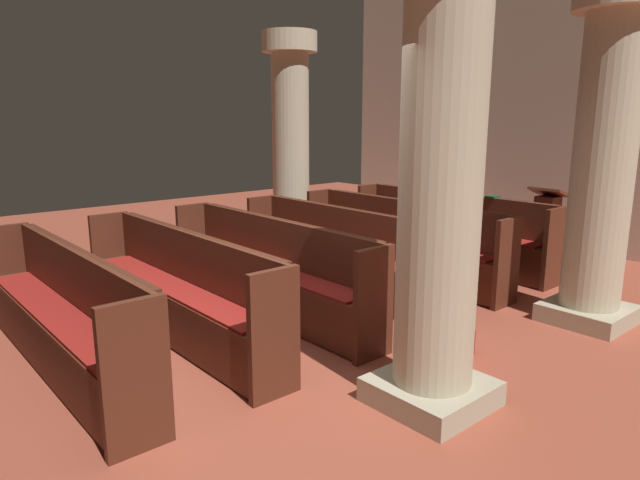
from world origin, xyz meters
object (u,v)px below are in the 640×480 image
pillar_far_side (291,139)px  pew_row_0 (449,227)px  kneeler_box_red (447,341)px  pillar_aisle_rear (441,168)px  pew_row_5 (60,308)px  pew_row_1 (399,238)px  pew_row_2 (340,250)px  lectern (545,231)px  pillar_aisle_side (605,152)px  pew_row_4 (177,284)px  hymn_book (493,197)px  pew_row_3 (268,265)px

pillar_far_side → pew_row_0: bearing=23.5°
pillar_far_side → kneeler_box_red: size_ratio=8.50×
pillar_aisle_rear → kneeler_box_red: size_ratio=8.50×
pew_row_5 → pillar_aisle_rear: size_ratio=0.96×
pew_row_1 → pew_row_2: (0.00, -1.05, 0.00)m
pillar_far_side → lectern: 4.04m
kneeler_box_red → pillar_aisle_rear: bearing=-60.2°
lectern → pew_row_1: bearing=-110.6°
pew_row_2 → pillar_aisle_side: 2.94m
pew_row_4 → kneeler_box_red: 2.53m
pew_row_5 → hymn_book: bearing=84.1°
pew_row_5 → kneeler_box_red: size_ratio=8.16×
pew_row_2 → pillar_aisle_side: (2.37, 1.26, 1.20)m
pillar_aisle_side → pillar_far_side: bearing=-177.9°
pew_row_3 → pillar_aisle_rear: (2.37, -0.25, 1.20)m
pew_row_4 → pillar_far_side: (-2.32, 3.18, 1.20)m
pew_row_0 → pew_row_3: 3.14m
lectern → hymn_book: lectern is taller
pew_row_2 → lectern: bearing=75.6°
pew_row_0 → pillar_far_side: pillar_far_side is taller
hymn_book → pew_row_3: bearing=-99.6°
pillar_far_side → pillar_aisle_rear: bearing=-27.0°
lectern → pew_row_3: bearing=-101.0°
pew_row_4 → pew_row_1: bearing=90.0°
pew_row_5 → pillar_aisle_rear: 3.23m
pillar_aisle_side → hymn_book: 2.20m
pew_row_1 → pew_row_2: same height
pew_row_4 → hymn_book: size_ratio=16.97×
pew_row_1 → pillar_far_side: 2.61m
pew_row_1 → pew_row_4: (0.00, -3.14, 0.00)m
pillar_aisle_rear → kneeler_box_red: 1.87m
pew_row_0 → lectern: bearing=54.5°
pew_row_2 → lectern: lectern is taller
pew_row_2 → hymn_book: bearing=76.2°
pillar_aisle_rear → hymn_book: size_ratio=17.67×
kneeler_box_red → pew_row_2: bearing=166.0°
pew_row_1 → lectern: 2.37m
lectern → kneeler_box_red: (1.06, -3.74, -0.34)m
pew_row_1 → pew_row_3: 2.09m
pew_row_2 → kneeler_box_red: pew_row_2 is taller
pew_row_1 → hymn_book: (0.56, 1.24, 0.48)m
pillar_aisle_side → lectern: bearing=127.4°
pew_row_0 → pew_row_4: bearing=-90.0°
pew_row_4 → pillar_far_side: pillar_far_side is taller
pillar_far_side → pew_row_1: bearing=-1.0°
kneeler_box_red → pew_row_5: bearing=-125.4°
pew_row_1 → pew_row_2: bearing=-90.0°
pew_row_4 → hymn_book: 4.44m
pew_row_5 → hymn_book: hymn_book is taller
pew_row_2 → pillar_aisle_rear: size_ratio=0.96×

